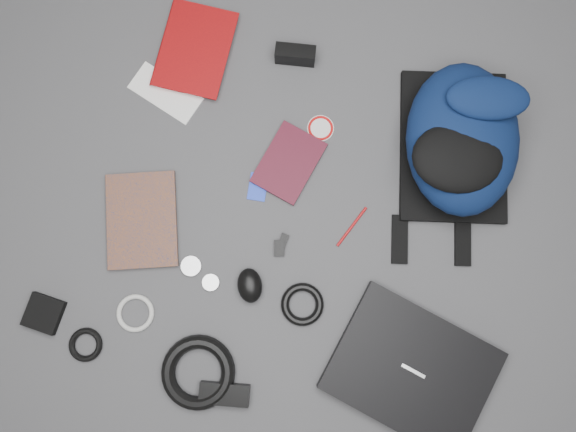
% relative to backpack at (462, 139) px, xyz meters
% --- Properties ---
extents(ground, '(4.00, 4.00, 0.00)m').
position_rel_backpack_xyz_m(ground, '(-0.39, -0.30, -0.10)').
color(ground, '#4F4F51').
rests_on(ground, ground).
extents(backpack, '(0.41, 0.52, 0.19)m').
position_rel_backpack_xyz_m(backpack, '(0.00, 0.00, 0.00)').
color(backpack, '#081434').
rests_on(backpack, ground).
extents(laptop, '(0.46, 0.40, 0.04)m').
position_rel_backpack_xyz_m(laptop, '(0.02, -0.62, -0.08)').
color(laptop, black).
rests_on(laptop, ground).
extents(textbook_red, '(0.20, 0.26, 0.03)m').
position_rel_backpack_xyz_m(textbook_red, '(-0.87, 0.09, -0.08)').
color(textbook_red, maroon).
rests_on(textbook_red, ground).
extents(comic_book, '(0.26, 0.31, 0.02)m').
position_rel_backpack_xyz_m(comic_book, '(-0.87, -0.44, -0.09)').
color(comic_book, '#C05D0D').
rests_on(comic_book, ground).
extents(envelope, '(0.22, 0.15, 0.00)m').
position_rel_backpack_xyz_m(envelope, '(-0.82, -0.05, -0.09)').
color(envelope, white).
rests_on(envelope, ground).
extents(dvd_case, '(0.18, 0.23, 0.02)m').
position_rel_backpack_xyz_m(dvd_case, '(-0.43, -0.16, -0.09)').
color(dvd_case, '#3B0B16').
rests_on(dvd_case, ground).
extents(compact_camera, '(0.12, 0.06, 0.06)m').
position_rel_backpack_xyz_m(compact_camera, '(-0.49, 0.14, -0.06)').
color(compact_camera, black).
rests_on(compact_camera, ground).
extents(sticker_disc, '(0.09, 0.09, 0.00)m').
position_rel_backpack_xyz_m(sticker_disc, '(-0.37, -0.04, -0.09)').
color(sticker_disc, white).
rests_on(sticker_disc, ground).
extents(pen_teal, '(0.02, 0.12, 0.01)m').
position_rel_backpack_xyz_m(pen_teal, '(-0.41, -0.17, -0.09)').
color(pen_teal, '#0B6B5B').
rests_on(pen_teal, ground).
extents(pen_red, '(0.06, 0.12, 0.01)m').
position_rel_backpack_xyz_m(pen_red, '(-0.22, -0.29, -0.09)').
color(pen_red, '#AA0D10').
rests_on(pen_red, ground).
extents(id_badge, '(0.06, 0.08, 0.00)m').
position_rel_backpack_xyz_m(id_badge, '(-0.50, -0.24, -0.09)').
color(id_badge, blue).
rests_on(id_badge, ground).
extents(usb_black, '(0.03, 0.06, 0.01)m').
position_rel_backpack_xyz_m(usb_black, '(-0.39, -0.38, -0.09)').
color(usb_black, black).
rests_on(usb_black, ground).
extents(key_fob, '(0.04, 0.05, 0.01)m').
position_rel_backpack_xyz_m(key_fob, '(-0.40, -0.39, -0.09)').
color(key_fob, black).
rests_on(key_fob, ground).
extents(mouse, '(0.10, 0.11, 0.05)m').
position_rel_backpack_xyz_m(mouse, '(-0.45, -0.51, -0.07)').
color(mouse, black).
rests_on(mouse, ground).
extents(headphone_left, '(0.07, 0.07, 0.01)m').
position_rel_backpack_xyz_m(headphone_left, '(-0.61, -0.50, -0.09)').
color(headphone_left, '#A4A3A5').
rests_on(headphone_left, ground).
extents(headphone_right, '(0.06, 0.06, 0.01)m').
position_rel_backpack_xyz_m(headphone_right, '(-0.55, -0.53, -0.09)').
color(headphone_right, '#A8A8AA').
rests_on(headphone_right, ground).
extents(cable_coil, '(0.15, 0.15, 0.02)m').
position_rel_backpack_xyz_m(cable_coil, '(-0.30, -0.52, -0.08)').
color(cable_coil, black).
rests_on(cable_coil, ground).
extents(power_brick, '(0.14, 0.08, 0.03)m').
position_rel_backpack_xyz_m(power_brick, '(-0.44, -0.80, -0.08)').
color(power_brick, black).
rests_on(power_brick, ground).
extents(power_cord_coil, '(0.24, 0.24, 0.04)m').
position_rel_backpack_xyz_m(power_cord_coil, '(-0.52, -0.76, -0.08)').
color(power_cord_coil, black).
rests_on(power_cord_coil, ground).
extents(pouch, '(0.10, 0.10, 0.02)m').
position_rel_backpack_xyz_m(pouch, '(-0.96, -0.72, -0.08)').
color(pouch, black).
rests_on(pouch, ground).
extents(earbud_coil, '(0.12, 0.12, 0.02)m').
position_rel_backpack_xyz_m(earbud_coil, '(-0.83, -0.77, -0.09)').
color(earbud_coil, black).
rests_on(earbud_coil, ground).
extents(white_cable_coil, '(0.13, 0.13, 0.01)m').
position_rel_backpack_xyz_m(white_cable_coil, '(-0.73, -0.66, -0.09)').
color(white_cable_coil, beige).
rests_on(white_cable_coil, ground).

